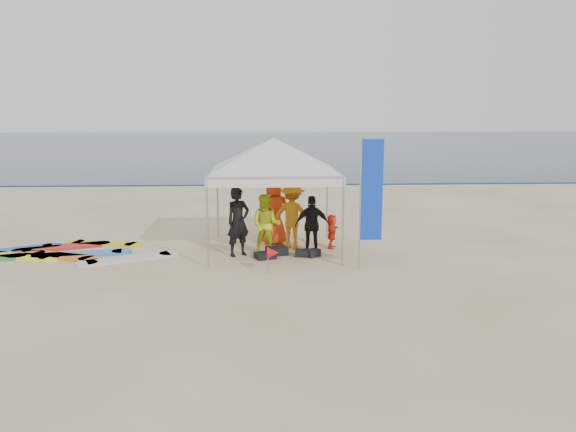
# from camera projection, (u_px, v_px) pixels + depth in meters

# --- Properties ---
(ground) EXTENTS (120.00, 120.00, 0.00)m
(ground) POSITION_uv_depth(u_px,v_px,m) (249.00, 295.00, 11.75)
(ground) COLOR beige
(ground) RESTS_ON ground
(ocean) EXTENTS (160.00, 84.00, 0.08)m
(ocean) POSITION_uv_depth(u_px,v_px,m) (258.00, 143.00, 70.69)
(ocean) COLOR #0C2633
(ocean) RESTS_ON ground
(shoreline_foam) EXTENTS (160.00, 1.20, 0.01)m
(shoreline_foam) POSITION_uv_depth(u_px,v_px,m) (256.00, 185.00, 29.63)
(shoreline_foam) COLOR silver
(shoreline_foam) RESTS_ON ground
(person_black_a) EXTENTS (0.80, 0.74, 1.84)m
(person_black_a) POSITION_uv_depth(u_px,v_px,m) (238.00, 222.00, 14.85)
(person_black_a) COLOR black
(person_black_a) RESTS_ON ground
(person_yellow) EXTENTS (0.91, 0.77, 1.65)m
(person_yellow) POSITION_uv_depth(u_px,v_px,m) (266.00, 225.00, 14.93)
(person_yellow) COLOR #C0D61E
(person_yellow) RESTS_ON ground
(person_orange_a) EXTENTS (1.33, 0.96, 1.86)m
(person_orange_a) POSITION_uv_depth(u_px,v_px,m) (292.00, 215.00, 15.73)
(person_orange_a) COLOR orange
(person_orange_a) RESTS_ON ground
(person_black_b) EXTENTS (0.93, 0.39, 1.58)m
(person_black_b) POSITION_uv_depth(u_px,v_px,m) (312.00, 225.00, 15.11)
(person_black_b) COLOR black
(person_black_b) RESTS_ON ground
(person_orange_b) EXTENTS (1.03, 0.75, 1.95)m
(person_orange_b) POSITION_uv_depth(u_px,v_px,m) (274.00, 211.00, 16.14)
(person_orange_b) COLOR red
(person_orange_b) RESTS_ON ground
(person_seated) EXTENTS (0.50, 0.94, 0.96)m
(person_seated) POSITION_uv_depth(u_px,v_px,m) (332.00, 231.00, 15.77)
(person_seated) COLOR red
(person_seated) RESTS_ON ground
(canopy_tent) EXTENTS (4.71, 4.71, 3.55)m
(canopy_tent) POSITION_uv_depth(u_px,v_px,m) (274.00, 138.00, 15.03)
(canopy_tent) COLOR #A5A5A8
(canopy_tent) RESTS_ON ground
(feather_flag) EXTENTS (0.55, 0.04, 3.25)m
(feather_flag) POSITION_uv_depth(u_px,v_px,m) (371.00, 192.00, 13.33)
(feather_flag) COLOR #A5A5A8
(feather_flag) RESTS_ON ground
(marker_pennant) EXTENTS (0.28, 0.28, 0.64)m
(marker_pennant) POSITION_uv_depth(u_px,v_px,m) (273.00, 253.00, 13.27)
(marker_pennant) COLOR #A5A5A8
(marker_pennant) RESTS_ON ground
(gear_pile) EXTENTS (1.79, 0.89, 0.22)m
(gear_pile) POSITION_uv_depth(u_px,v_px,m) (285.00, 253.00, 14.90)
(gear_pile) COLOR black
(gear_pile) RESTS_ON ground
(surfboard_spread) EXTENTS (6.00, 2.92, 0.07)m
(surfboard_spread) POSITION_uv_depth(u_px,v_px,m) (56.00, 253.00, 15.11)
(surfboard_spread) COLOR silver
(surfboard_spread) RESTS_ON ground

